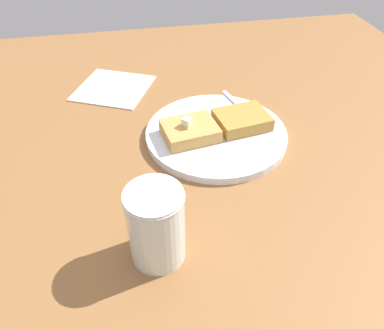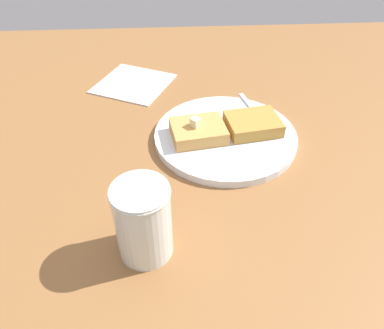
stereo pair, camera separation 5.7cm
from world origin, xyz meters
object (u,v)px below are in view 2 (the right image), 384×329
at_px(syrup_jar, 143,223).
at_px(napkin, 134,84).
at_px(fork, 259,117).
at_px(plate, 225,136).

distance_m(syrup_jar, napkin, 0.47).
height_order(syrup_jar, napkin, syrup_jar).
bearing_deg(fork, napkin, 145.50).
relative_size(plate, fork, 1.65).
xyz_separation_m(fork, napkin, (-0.25, 0.17, -0.01)).
bearing_deg(fork, syrup_jar, -126.32).
bearing_deg(plate, fork, 33.09).
distance_m(fork, napkin, 0.31).
height_order(plate, napkin, plate).
relative_size(syrup_jar, napkin, 0.75).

